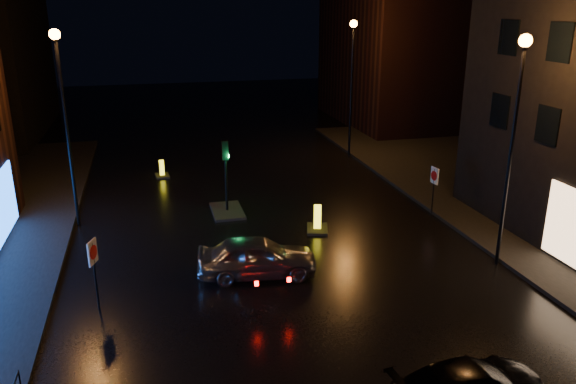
% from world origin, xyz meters
% --- Properties ---
extents(building_far_right, '(8.00, 14.00, 12.00)m').
position_xyz_m(building_far_right, '(15.00, 32.00, 6.00)').
color(building_far_right, black).
rests_on(building_far_right, ground).
extents(street_lamp_lfar, '(0.44, 0.44, 8.37)m').
position_xyz_m(street_lamp_lfar, '(-7.80, 14.00, 5.56)').
color(street_lamp_lfar, black).
rests_on(street_lamp_lfar, ground).
extents(street_lamp_rnear, '(0.44, 0.44, 8.37)m').
position_xyz_m(street_lamp_rnear, '(7.80, 6.00, 5.56)').
color(street_lamp_rnear, black).
rests_on(street_lamp_rnear, ground).
extents(street_lamp_rfar, '(0.44, 0.44, 8.37)m').
position_xyz_m(street_lamp_rfar, '(7.80, 22.00, 5.56)').
color(street_lamp_rfar, black).
rests_on(street_lamp_rfar, ground).
extents(traffic_signal, '(1.40, 2.40, 3.45)m').
position_xyz_m(traffic_signal, '(-1.20, 14.00, 0.50)').
color(traffic_signal, black).
rests_on(traffic_signal, ground).
extents(silver_hatchback, '(4.45, 2.27, 1.45)m').
position_xyz_m(silver_hatchback, '(-1.09, 7.35, 0.73)').
color(silver_hatchback, '#AFB1B7').
rests_on(silver_hatchback, ground).
extents(bollard_near, '(1.22, 1.51, 1.15)m').
position_xyz_m(bollard_near, '(2.24, 10.84, 0.25)').
color(bollard_near, black).
rests_on(bollard_near, ground).
extents(bollard_far, '(0.81, 1.14, 0.95)m').
position_xyz_m(bollard_far, '(-3.92, 20.60, 0.21)').
color(bollard_far, black).
rests_on(bollard_far, ground).
extents(road_sign_left, '(0.25, 0.55, 2.36)m').
position_xyz_m(road_sign_left, '(-6.50, 6.34, 1.77)').
color(road_sign_left, black).
rests_on(road_sign_left, ground).
extents(road_sign_right, '(0.11, 0.56, 2.29)m').
position_xyz_m(road_sign_right, '(7.90, 11.27, 1.72)').
color(road_sign_right, black).
rests_on(road_sign_right, ground).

